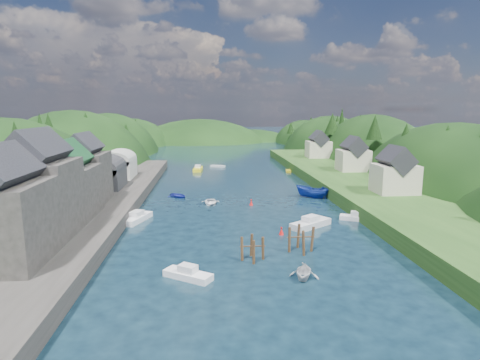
{
  "coord_description": "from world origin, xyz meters",
  "views": [
    {
      "loc": [
        -6.0,
        -45.34,
        16.98
      ],
      "look_at": [
        0.0,
        28.0,
        4.0
      ],
      "focal_mm": 30.0,
      "sensor_mm": 36.0,
      "label": 1
    }
  ],
  "objects": [
    {
      "name": "terrace_left_grass",
      "position": [
        -31.0,
        20.0,
        1.25
      ],
      "size": [
        12.0,
        110.0,
        2.5
      ],
      "primitive_type": "cube",
      "color": "#234719",
      "rests_on": "ground"
    },
    {
      "name": "hill_trees",
      "position": [
        0.7,
        65.79,
        11.07
      ],
      "size": [
        90.46,
        152.2,
        12.36
      ],
      "color": "black",
      "rests_on": "ground"
    },
    {
      "name": "piling_cluster_near",
      "position": [
        -1.03,
        -2.07,
        1.1
      ],
      "size": [
        2.88,
        2.72,
        3.35
      ],
      "color": "#382314",
      "rests_on": "ground"
    },
    {
      "name": "hillside_left",
      "position": [
        -45.0,
        75.0,
        -8.03
      ],
      "size": [
        44.0,
        245.56,
        52.0
      ],
      "color": "black",
      "rests_on": "ground"
    },
    {
      "name": "quayside_buildings",
      "position": [
        -26.0,
        6.39,
        7.09
      ],
      "size": [
        8.0,
        35.84,
        12.9
      ],
      "color": "#2D2B28",
      "rests_on": "quay_left"
    },
    {
      "name": "quay_left",
      "position": [
        -24.0,
        20.0,
        1.0
      ],
      "size": [
        12.0,
        110.0,
        2.0
      ],
      "primitive_type": "cube",
      "color": "#2D2B28",
      "rests_on": "ground"
    },
    {
      "name": "channel_buoy_far",
      "position": [
        1.73,
        24.47,
        0.48
      ],
      "size": [
        0.7,
        0.7,
        1.1
      ],
      "color": "red",
      "rests_on": "ground"
    },
    {
      "name": "ground",
      "position": [
        0.0,
        50.0,
        0.0
      ],
      "size": [
        600.0,
        600.0,
        0.0
      ],
      "primitive_type": "plane",
      "color": "black",
      "rests_on": "ground"
    },
    {
      "name": "moored_boats",
      "position": [
        1.68,
        23.59,
        0.66
      ],
      "size": [
        38.69,
        84.46,
        2.49
      ],
      "color": "gold",
      "rests_on": "ground"
    },
    {
      "name": "channel_buoy_near",
      "position": [
        4.0,
        6.98,
        0.48
      ],
      "size": [
        0.7,
        0.7,
        1.1
      ],
      "color": "red",
      "rests_on": "ground"
    },
    {
      "name": "boat_sheds",
      "position": [
        -26.0,
        39.0,
        5.27
      ],
      "size": [
        7.0,
        21.0,
        7.5
      ],
      "color": "#2D2D30",
      "rests_on": "quay_left"
    },
    {
      "name": "far_hills",
      "position": [
        1.22,
        174.01,
        -10.8
      ],
      "size": [
        103.0,
        68.0,
        44.0
      ],
      "color": "black",
      "rests_on": "ground"
    },
    {
      "name": "piling_cluster_far",
      "position": [
        5.1,
        0.2,
        1.27
      ],
      "size": [
        3.35,
        3.11,
        3.67
      ],
      "color": "#382314",
      "rests_on": "ground"
    },
    {
      "name": "right_bank_cottages",
      "position": [
        28.0,
        48.33,
        5.84
      ],
      "size": [
        9.0,
        59.24,
        8.41
      ],
      "color": "beige",
      "rests_on": "terrace_right"
    },
    {
      "name": "terrace_right",
      "position": [
        25.0,
        40.0,
        1.2
      ],
      "size": [
        16.0,
        120.0,
        2.4
      ],
      "primitive_type": "cube",
      "color": "#234719",
      "rests_on": "ground"
    },
    {
      "name": "hillside_right",
      "position": [
        45.0,
        75.0,
        -7.41
      ],
      "size": [
        36.0,
        245.56,
        48.0
      ],
      "color": "black",
      "rests_on": "ground"
    }
  ]
}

